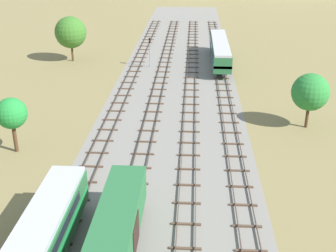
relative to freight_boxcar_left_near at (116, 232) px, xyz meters
name	(u,v)px	position (x,y,z in m)	size (l,w,h in m)	color
ground_plane	(172,111)	(2.41, 29.03, -2.45)	(480.00, 480.00, 0.00)	olive
ballast_bed	(172,111)	(2.41, 29.03, -2.45)	(18.48, 176.00, 0.01)	gray
track_far_left	(118,106)	(-4.83, 30.03, -2.31)	(2.40, 126.00, 0.29)	#47382D
track_left	(154,107)	(-0.01, 30.03, -2.31)	(2.40, 126.00, 0.29)	#47382D
track_centre_left	(190,108)	(4.82, 30.03, -2.31)	(2.40, 126.00, 0.29)	#47382D
track_centre	(227,109)	(9.65, 30.03, -2.31)	(2.40, 126.00, 0.29)	#47382D
freight_boxcar_left_near	(116,232)	(0.00, 0.00, 0.00)	(2.87, 14.00, 3.60)	#286638
diesel_railcar_centre_mid	(220,49)	(9.65, 52.21, 0.15)	(2.96, 20.50, 3.80)	#286638
signal_post_nearest	(150,48)	(-2.42, 49.62, 0.83)	(0.28, 0.47, 5.13)	gray
lineside_tree_0	(11,114)	(-13.52, 16.52, 1.87)	(3.26, 3.26, 6.00)	#4C331E
lineside_tree_1	(71,32)	(-16.75, 52.69, 2.71)	(5.57, 5.57, 7.96)	#4C331E
lineside_tree_3	(310,92)	(18.73, 24.84, 1.97)	(4.38, 4.38, 6.63)	#4C331E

